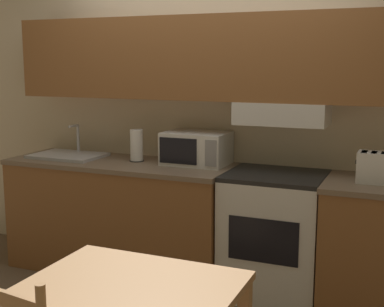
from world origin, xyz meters
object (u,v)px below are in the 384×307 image
at_px(stove_range, 274,235).
at_px(microwave, 196,148).
at_px(toaster, 378,168).
at_px(paper_towel_roll, 137,146).
at_px(sink_basin, 68,155).

height_order(stove_range, microwave, microwave).
height_order(toaster, paper_towel_roll, paper_towel_roll).
relative_size(stove_range, microwave, 1.85).
xyz_separation_m(toaster, paper_towel_roll, (-1.80, 0.07, 0.02)).
bearing_deg(sink_basin, toaster, -0.27).
bearing_deg(microwave, stove_range, -9.76).
bearing_deg(stove_range, toaster, -2.35).
distance_m(stove_range, microwave, 0.87).
height_order(microwave, paper_towel_roll, paper_towel_roll).
relative_size(sink_basin, paper_towel_roll, 2.28).
relative_size(microwave, paper_towel_roll, 1.93).
relative_size(toaster, sink_basin, 0.48).
relative_size(stove_range, paper_towel_roll, 3.58).
relative_size(microwave, toaster, 1.76).
height_order(stove_range, paper_towel_roll, paper_towel_roll).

